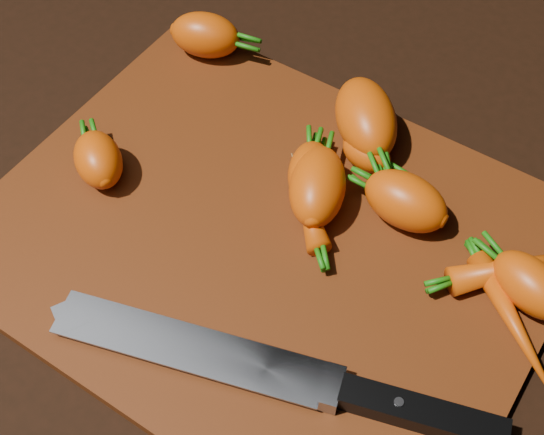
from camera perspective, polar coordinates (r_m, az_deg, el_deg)
The scene contains 14 objects.
ground at distance 0.70m, azimuth -0.45°, elevation -2.25°, with size 2.00×2.00×0.01m, color black.
cutting_board at distance 0.69m, azimuth -0.46°, elevation -1.74°, with size 0.50×0.40×0.01m, color #61280C.
carrot_0 at distance 0.84m, azimuth -5.04°, elevation 13.52°, with size 0.08×0.05×0.05m, color #DC4F07.
carrot_1 at distance 0.73m, azimuth -12.95°, elevation 4.27°, with size 0.07×0.04×0.04m, color #DC4F07.
carrot_2 at distance 0.75m, azimuth 7.08°, elevation 7.43°, with size 0.10×0.06×0.06m, color #DC4F07.
carrot_3 at distance 0.69m, azimuth 3.45°, elevation 2.36°, with size 0.09×0.05×0.05m, color #DC4F07.
carrot_4 at distance 0.69m, azimuth 10.02°, elevation 1.24°, with size 0.08×0.05×0.05m, color #DC4F07.
carrot_5 at distance 0.73m, azimuth 7.13°, elevation 4.84°, with size 0.05×0.03×0.03m, color #DC4F07.
carrot_6 at distance 0.67m, azimuth 18.88°, elevation -4.83°, with size 0.07×0.04×0.04m, color #DC4F07.
carrot_7 at distance 0.69m, azimuth 18.03°, elevation -3.54°, with size 0.12×0.03×0.03m, color #DC4F07.
carrot_8 at distance 0.66m, azimuth 17.62°, elevation -7.35°, with size 0.13×0.02×0.02m, color #DC4F07.
carrot_9 at distance 0.69m, azimuth 2.72°, elevation 0.62°, with size 0.09×0.02×0.02m, color #DC4F07.
carrot_10 at distance 0.70m, azimuth 2.97°, elevation 3.26°, with size 0.07×0.04×0.04m, color #DC4F07.
knife at distance 0.62m, azimuth -4.39°, elevation -10.26°, with size 0.36×0.13×0.02m.
Camera 1 is at (0.22, -0.32, 0.58)m, focal length 50.00 mm.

